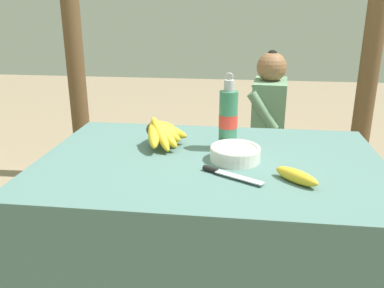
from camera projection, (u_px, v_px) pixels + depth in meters
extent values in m
cube|color=#4C706B|center=(209.00, 244.00, 1.64)|extent=(1.28, 0.87, 0.74)
sphere|color=#4C381E|center=(153.00, 129.00, 1.65)|extent=(0.06, 0.06, 0.06)
ellipsoid|color=gold|center=(154.00, 135.00, 1.59)|extent=(0.08, 0.16, 0.10)
ellipsoid|color=gold|center=(160.00, 134.00, 1.60)|extent=(0.13, 0.15, 0.14)
ellipsoid|color=gold|center=(164.00, 134.00, 1.61)|extent=(0.16, 0.13, 0.12)
ellipsoid|color=gold|center=(166.00, 131.00, 1.63)|extent=(0.15, 0.07, 0.12)
ellipsoid|color=gold|center=(168.00, 130.00, 1.65)|extent=(0.17, 0.08, 0.10)
ellipsoid|color=gold|center=(167.00, 129.00, 1.67)|extent=(0.16, 0.12, 0.10)
ellipsoid|color=gold|center=(163.00, 127.00, 1.68)|extent=(0.13, 0.15, 0.10)
ellipsoid|color=gold|center=(158.00, 127.00, 1.70)|extent=(0.07, 0.16, 0.09)
cylinder|color=white|center=(235.00, 154.00, 1.51)|extent=(0.19, 0.19, 0.05)
torus|color=white|center=(235.00, 148.00, 1.50)|extent=(0.19, 0.19, 0.02)
cylinder|color=#337556|center=(228.00, 121.00, 1.59)|extent=(0.07, 0.07, 0.24)
cylinder|color=red|center=(228.00, 121.00, 1.59)|extent=(0.07, 0.07, 0.05)
cylinder|color=#ADADB2|center=(229.00, 86.00, 1.54)|extent=(0.04, 0.04, 0.04)
torus|color=#ADADB2|center=(229.00, 77.00, 1.53)|extent=(0.03, 0.01, 0.03)
ellipsoid|color=gold|center=(296.00, 176.00, 1.32)|extent=(0.15, 0.15, 0.04)
cube|color=#BCBCC1|center=(239.00, 177.00, 1.34)|extent=(0.17, 0.11, 0.00)
cylinder|color=black|center=(210.00, 169.00, 1.40)|extent=(0.06, 0.04, 0.02)
cube|color=brown|center=(212.00, 146.00, 2.74)|extent=(1.71, 0.32, 0.04)
cube|color=brown|center=(100.00, 175.00, 2.79)|extent=(0.06, 0.06, 0.37)
cube|color=brown|center=(327.00, 187.00, 2.60)|extent=(0.06, 0.06, 0.37)
cube|color=brown|center=(111.00, 162.00, 3.01)|extent=(0.06, 0.06, 0.37)
cube|color=brown|center=(321.00, 172.00, 2.83)|extent=(0.06, 0.06, 0.37)
cylinder|color=#473828|center=(225.00, 178.00, 2.69)|extent=(0.09, 0.09, 0.40)
cylinder|color=#473828|center=(245.00, 150.00, 2.60)|extent=(0.31, 0.12, 0.09)
cylinder|color=#473828|center=(229.00, 168.00, 2.87)|extent=(0.09, 0.09, 0.40)
cylinder|color=#473828|center=(247.00, 141.00, 2.77)|extent=(0.31, 0.12, 0.09)
cube|color=slate|center=(269.00, 115.00, 2.59)|extent=(0.23, 0.36, 0.44)
cylinder|color=slate|center=(263.00, 111.00, 2.43)|extent=(0.21, 0.08, 0.25)
cylinder|color=slate|center=(266.00, 99.00, 2.72)|extent=(0.21, 0.08, 0.25)
sphere|color=brown|center=(272.00, 67.00, 2.49)|extent=(0.18, 0.18, 0.18)
sphere|color=black|center=(272.00, 56.00, 2.47)|extent=(0.07, 0.07, 0.07)
sphere|color=#4C381E|center=(143.00, 132.00, 2.77)|extent=(0.05, 0.05, 0.05)
ellipsoid|color=#9EB24C|center=(143.00, 135.00, 2.72)|extent=(0.08, 0.16, 0.10)
ellipsoid|color=#9EB24C|center=(148.00, 134.00, 2.74)|extent=(0.13, 0.10, 0.12)
ellipsoid|color=#9EB24C|center=(151.00, 133.00, 2.77)|extent=(0.16, 0.04, 0.09)
ellipsoid|color=#9EB24C|center=(150.00, 133.00, 2.79)|extent=(0.12, 0.10, 0.08)
ellipsoid|color=#9EB24C|center=(146.00, 131.00, 2.82)|extent=(0.06, 0.13, 0.11)
cylinder|color=brown|center=(70.00, 11.00, 2.82)|extent=(0.13, 0.13, 2.50)
cylinder|color=brown|center=(377.00, 12.00, 2.57)|extent=(0.13, 0.13, 2.50)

